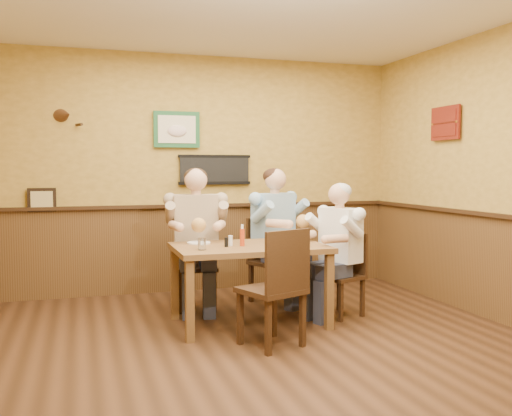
{
  "coord_description": "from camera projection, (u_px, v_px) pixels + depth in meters",
  "views": [
    {
      "loc": [
        -1.31,
        -4.22,
        1.47
      ],
      "look_at": [
        0.25,
        0.79,
        1.1
      ],
      "focal_mm": 40.0,
      "sensor_mm": 36.0,
      "label": 1
    }
  ],
  "objects": [
    {
      "name": "room",
      "position": [
        265.0,
        141.0,
        4.59
      ],
      "size": [
        5.02,
        5.03,
        2.81
      ],
      "color": "black",
      "rests_on": "ground"
    },
    {
      "name": "cola_tumbler",
      "position": [
        292.0,
        240.0,
        5.29
      ],
      "size": [
        0.1,
        0.1,
        0.11
      ],
      "primitive_type": "cylinder",
      "rotation": [
        0.0,
        0.0,
        -0.25
      ],
      "color": "black",
      "rests_on": "dining_table"
    },
    {
      "name": "chair_near_side",
      "position": [
        271.0,
        287.0,
        4.69
      ],
      "size": [
        0.59,
        0.59,
        0.98
      ],
      "primitive_type": null,
      "rotation": [
        0.0,
        0.0,
        3.51
      ],
      "color": "#372211",
      "rests_on": "ground"
    },
    {
      "name": "salt_shaker",
      "position": [
        231.0,
        241.0,
        5.27
      ],
      "size": [
        0.05,
        0.05,
        0.1
      ],
      "primitive_type": "cylinder",
      "rotation": [
        0.0,
        0.0,
        0.38
      ],
      "color": "white",
      "rests_on": "dining_table"
    },
    {
      "name": "water_glass_left",
      "position": [
        202.0,
        244.0,
        5.01
      ],
      "size": [
        0.09,
        0.09,
        0.11
      ],
      "primitive_type": "cylinder",
      "rotation": [
        0.0,
        0.0,
        -0.42
      ],
      "color": "white",
      "rests_on": "dining_table"
    },
    {
      "name": "dining_table",
      "position": [
        249.0,
        255.0,
        5.33
      ],
      "size": [
        1.4,
        0.9,
        0.75
      ],
      "color": "brown",
      "rests_on": "ground"
    },
    {
      "name": "pepper_shaker",
      "position": [
        226.0,
        242.0,
        5.2
      ],
      "size": [
        0.04,
        0.04,
        0.09
      ],
      "primitive_type": "cylinder",
      "rotation": [
        0.0,
        0.0,
        0.2
      ],
      "color": "black",
      "rests_on": "dining_table"
    },
    {
      "name": "plate_far_left",
      "position": [
        199.0,
        243.0,
        5.43
      ],
      "size": [
        0.28,
        0.28,
        0.01
      ],
      "primitive_type": "cylinder",
      "rotation": [
        0.0,
        0.0,
        0.28
      ],
      "color": "white",
      "rests_on": "dining_table"
    },
    {
      "name": "water_glass_mid",
      "position": [
        281.0,
        244.0,
        5.02
      ],
      "size": [
        0.08,
        0.08,
        0.1
      ],
      "primitive_type": "cylinder",
      "rotation": [
        0.0,
        0.0,
        -0.09
      ],
      "color": "silver",
      "rests_on": "dining_table"
    },
    {
      "name": "chair_back_right",
      "position": [
        273.0,
        260.0,
        6.22
      ],
      "size": [
        0.56,
        0.56,
        0.92
      ],
      "primitive_type": null,
      "rotation": [
        0.0,
        0.0,
        0.42
      ],
      "color": "#372211",
      "rests_on": "ground"
    },
    {
      "name": "chair_back_left",
      "position": [
        196.0,
        265.0,
        5.92
      ],
      "size": [
        0.48,
        0.48,
        0.92
      ],
      "primitive_type": null,
      "rotation": [
        0.0,
        0.0,
        -0.14
      ],
      "color": "#372211",
      "rests_on": "ground"
    },
    {
      "name": "diner_blue_polo",
      "position": [
        273.0,
        243.0,
        6.21
      ],
      "size": [
        0.8,
        0.8,
        1.32
      ],
      "primitive_type": null,
      "rotation": [
        0.0,
        0.0,
        0.42
      ],
      "color": "#87ADCB",
      "rests_on": "ground"
    },
    {
      "name": "diner_white_elder",
      "position": [
        340.0,
        257.0,
        5.63
      ],
      "size": [
        0.71,
        0.71,
        1.19
      ],
      "primitive_type": null,
      "rotation": [
        0.0,
        0.0,
        -1.2
      ],
      "color": "white",
      "rests_on": "ground"
    },
    {
      "name": "plate_far_right",
      "position": [
        287.0,
        239.0,
        5.68
      ],
      "size": [
        0.24,
        0.24,
        0.02
      ],
      "primitive_type": "cylinder",
      "rotation": [
        0.0,
        0.0,
        -0.08
      ],
      "color": "white",
      "rests_on": "dining_table"
    },
    {
      "name": "hot_sauce_bottle",
      "position": [
        242.0,
        236.0,
        5.25
      ],
      "size": [
        0.05,
        0.05,
        0.18
      ],
      "primitive_type": "cylinder",
      "rotation": [
        0.0,
        0.0,
        -0.28
      ],
      "color": "#C43B14",
      "rests_on": "dining_table"
    },
    {
      "name": "chair_right_end",
      "position": [
        340.0,
        275.0,
        5.64
      ],
      "size": [
        0.5,
        0.5,
        0.83
      ],
      "primitive_type": null,
      "rotation": [
        0.0,
        0.0,
        -1.2
      ],
      "color": "#372211",
      "rests_on": "ground"
    },
    {
      "name": "diner_tan_shirt",
      "position": [
        196.0,
        246.0,
        5.91
      ],
      "size": [
        0.69,
        0.69,
        1.32
      ],
      "primitive_type": null,
      "rotation": [
        0.0,
        0.0,
        -0.14
      ],
      "color": "tan",
      "rests_on": "ground"
    }
  ]
}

